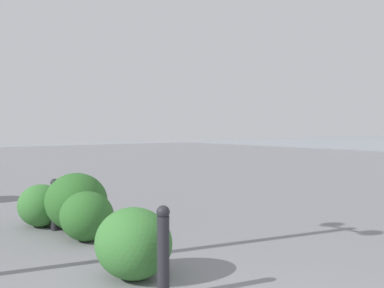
# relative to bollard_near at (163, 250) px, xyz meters

# --- Properties ---
(bollard_near) EXTENTS (0.13, 0.13, 0.90)m
(bollard_near) POSITION_rel_bollard_near_xyz_m (0.00, 0.00, 0.00)
(bollard_near) COLOR #232328
(bollard_near) RESTS_ON ground
(bollard_mid) EXTENTS (0.13, 0.13, 0.83)m
(bollard_mid) POSITION_rel_bollard_near_xyz_m (3.29, -0.08, -0.04)
(bollard_mid) COLOR #232328
(bollard_mid) RESTS_ON ground
(shrub_low) EXTENTS (0.84, 0.76, 0.72)m
(shrub_low) POSITION_rel_bollard_near_xyz_m (2.41, -0.24, -0.11)
(shrub_low) COLOR #2D6628
(shrub_low) RESTS_ON ground
(shrub_round) EXTENTS (0.91, 0.82, 0.77)m
(shrub_round) POSITION_rel_bollard_near_xyz_m (0.65, -0.04, -0.08)
(shrub_round) COLOR #387533
(shrub_round) RESTS_ON ground
(shrub_wide) EXTENTS (0.82, 0.74, 0.70)m
(shrub_wide) POSITION_rel_bollard_near_xyz_m (3.70, 0.01, -0.12)
(shrub_wide) COLOR #387533
(shrub_wide) RESTS_ON ground
(shrub_tall) EXTENTS (1.08, 0.97, 0.91)m
(shrub_tall) POSITION_rel_bollard_near_xyz_m (3.12, -0.37, -0.01)
(shrub_tall) COLOR #2D6628
(shrub_tall) RESTS_ON ground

